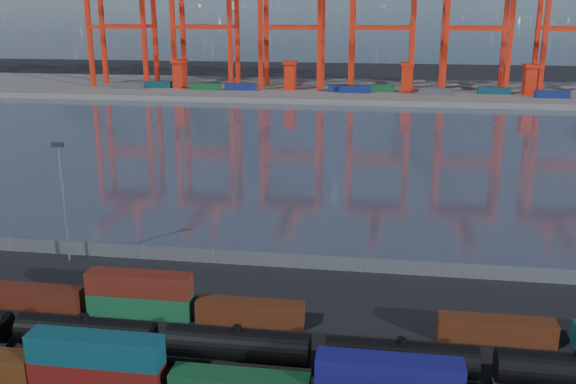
# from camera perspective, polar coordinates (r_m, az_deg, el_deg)

# --- Properties ---
(ground) EXTENTS (700.00, 700.00, 0.00)m
(ground) POSITION_cam_1_polar(r_m,az_deg,el_deg) (62.42, -4.33, -16.66)
(ground) COLOR black
(ground) RESTS_ON ground
(harbor_water) EXTENTS (700.00, 700.00, 0.00)m
(harbor_water) POSITION_cam_1_polar(r_m,az_deg,el_deg) (160.08, 4.06, 3.99)
(harbor_water) COLOR #323A49
(harbor_water) RESTS_ON ground
(far_quay) EXTENTS (700.00, 70.00, 2.00)m
(far_quay) POSITION_cam_1_polar(r_m,az_deg,el_deg) (263.33, 5.98, 8.98)
(far_quay) COLOR #514F4C
(far_quay) RESTS_ON ground
(container_row_north) EXTENTS (128.15, 2.43, 5.18)m
(container_row_north) POSITION_cam_1_polar(r_m,az_deg,el_deg) (71.30, -0.05, -10.70)
(container_row_north) COLOR #130F4D
(container_row_north) RESTS_ON ground
(tanker_string) EXTENTS (138.52, 3.12, 4.46)m
(tanker_string) POSITION_cam_1_polar(r_m,az_deg,el_deg) (63.74, -4.50, -13.55)
(tanker_string) COLOR black
(tanker_string) RESTS_ON ground
(waterfront_fence) EXTENTS (160.12, 0.12, 2.20)m
(waterfront_fence) POSITION_cam_1_polar(r_m,az_deg,el_deg) (86.42, -0.20, -6.11)
(waterfront_fence) COLOR #595B5E
(waterfront_fence) RESTS_ON ground
(yard_light_mast) EXTENTS (1.60, 0.40, 16.60)m
(yard_light_mast) POSITION_cam_1_polar(r_m,az_deg,el_deg) (91.22, -19.37, -0.33)
(yard_light_mast) COLOR slate
(yard_light_mast) RESTS_ON ground
(quay_containers) EXTENTS (172.58, 10.99, 2.60)m
(quay_containers) POSITION_cam_1_polar(r_m,az_deg,el_deg) (249.42, 3.27, 9.17)
(quay_containers) COLOR navy
(quay_containers) RESTS_ON far_quay
(straddle_carriers) EXTENTS (140.00, 7.00, 11.10)m
(straddle_carriers) POSITION_cam_1_polar(r_m,az_deg,el_deg) (252.76, 5.33, 10.25)
(straddle_carriers) COLOR red
(straddle_carriers) RESTS_ON far_quay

